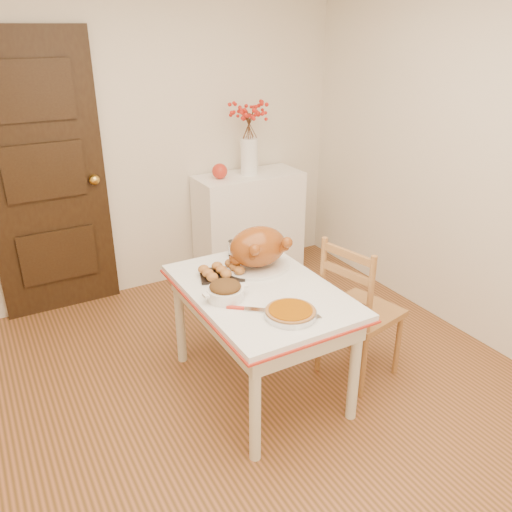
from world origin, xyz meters
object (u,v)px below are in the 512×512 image
pumpkin_pie (291,312)px  sideboard (249,225)px  chair_oak (361,308)px  turkey_platter (258,249)px  kitchen_table (260,339)px

pumpkin_pie → sideboard: bearing=67.5°
chair_oak → pumpkin_pie: size_ratio=3.45×
turkey_platter → pumpkin_pie: (-0.14, -0.58, -0.10)m
kitchen_table → turkey_platter: 0.54m
sideboard → kitchen_table: sideboard is taller
kitchen_table → chair_oak: size_ratio=1.24×
sideboard → pumpkin_pie: size_ratio=3.38×
sideboard → kitchen_table: size_ratio=0.79×
kitchen_table → chair_oak: (0.62, -0.17, 0.12)m
sideboard → chair_oak: bearing=-93.8°
chair_oak → turkey_platter: size_ratio=2.23×
turkey_platter → pumpkin_pie: size_ratio=1.55×
kitchen_table → pumpkin_pie: bearing=-93.7°
sideboard → turkey_platter: size_ratio=2.18×
turkey_platter → sideboard: bearing=81.7°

